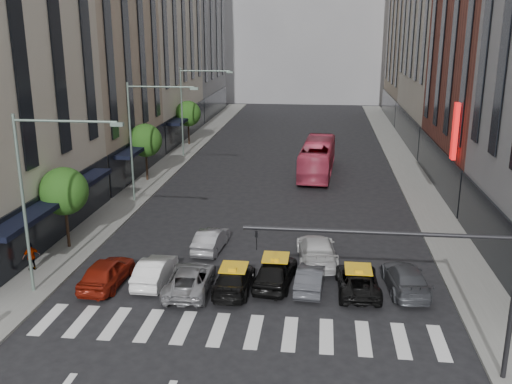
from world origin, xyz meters
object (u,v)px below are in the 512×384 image
(streetlamp_mid, at_px, (142,126))
(car_white_front, at_px, (155,271))
(bus, at_px, (317,158))
(streetlamp_far, at_px, (191,100))
(taxi_center, at_px, (276,271))
(pedestrian_far, at_px, (31,257))
(car_red, at_px, (107,272))
(taxi_left, at_px, (234,279))
(streetlamp_near, at_px, (40,182))

(streetlamp_mid, xyz_separation_m, car_white_front, (4.84, -14.05, -5.23))
(bus, bearing_deg, streetlamp_far, -20.54)
(taxi_center, relative_size, pedestrian_far, 2.82)
(bus, distance_m, pedestrian_far, 28.25)
(car_red, bearing_deg, car_white_front, -162.35)
(car_white_front, relative_size, taxi_left, 0.93)
(streetlamp_far, distance_m, car_red, 31.23)
(streetlamp_near, height_order, bus, streetlamp_near)
(streetlamp_mid, distance_m, streetlamp_far, 16.00)
(streetlamp_far, xyz_separation_m, pedestrian_far, (-2.24, -29.60, -4.96))
(streetlamp_mid, bearing_deg, taxi_center, -50.59)
(taxi_center, xyz_separation_m, bus, (1.83, 23.78, 0.79))
(streetlamp_mid, bearing_deg, car_white_front, -70.98)
(car_white_front, bearing_deg, car_red, 15.98)
(streetlamp_near, xyz_separation_m, taxi_left, (9.13, 1.45, -5.26))
(streetlamp_near, relative_size, car_red, 2.04)
(taxi_center, bearing_deg, taxi_left, 31.36)
(bus, xyz_separation_m, pedestrian_far, (-15.26, -23.77, -0.61))
(bus, relative_size, pedestrian_far, 7.03)
(streetlamp_near, relative_size, streetlamp_mid, 1.00)
(car_white_front, relative_size, pedestrian_far, 2.59)
(streetlamp_near, xyz_separation_m, taxi_center, (11.19, 2.38, -5.14))
(car_white_front, xyz_separation_m, taxi_left, (4.29, -0.50, -0.04))
(car_white_front, bearing_deg, bus, -107.99)
(pedestrian_far, bearing_deg, streetlamp_far, -139.03)
(taxi_center, bearing_deg, car_red, 13.94)
(car_white_front, distance_m, taxi_center, 6.36)
(taxi_center, relative_size, bus, 0.40)
(streetlamp_mid, distance_m, bus, 17.08)
(streetlamp_mid, bearing_deg, pedestrian_far, -99.36)
(bus, height_order, pedestrian_far, bus)
(streetlamp_far, xyz_separation_m, car_white_front, (4.84, -30.05, -5.23))
(streetlamp_far, bearing_deg, pedestrian_far, -94.33)
(car_white_front, bearing_deg, streetlamp_mid, -70.32)
(streetlamp_far, height_order, taxi_center, streetlamp_far)
(streetlamp_far, relative_size, car_white_front, 2.18)
(pedestrian_far, bearing_deg, streetlamp_mid, -144.06)
(streetlamp_mid, bearing_deg, bus, 37.99)
(car_red, relative_size, taxi_left, 1.00)
(taxi_left, bearing_deg, car_red, 1.90)
(streetlamp_mid, bearing_deg, taxi_left, -57.88)
(taxi_center, distance_m, bus, 23.87)
(streetlamp_far, bearing_deg, taxi_left, -73.35)
(streetlamp_near, xyz_separation_m, car_white_front, (4.84, 1.95, -5.23))
(car_white_front, distance_m, pedestrian_far, 7.10)
(car_white_front, height_order, pedestrian_far, pedestrian_far)
(streetlamp_far, distance_m, taxi_center, 32.07)
(streetlamp_mid, distance_m, taxi_left, 17.97)
(streetlamp_mid, height_order, bus, streetlamp_mid)
(streetlamp_near, relative_size, taxi_center, 2.00)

